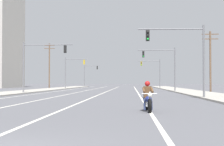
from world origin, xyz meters
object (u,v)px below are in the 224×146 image
at_px(utility_pole_right_far, 210,59).
at_px(utility_pole_left_far, 49,64).
at_px(traffic_signal_mid_right, 164,62).
at_px(traffic_signal_far_left, 89,72).
at_px(traffic_signal_mid_left, 72,68).
at_px(traffic_signal_far_right, 154,69).
at_px(traffic_signal_near_left, 38,59).
at_px(motorcycle_with_rider, 148,99).
at_px(traffic_signal_near_right, 184,49).

bearing_deg(utility_pole_right_far, utility_pole_left_far, 139.69).
distance_m(traffic_signal_mid_right, traffic_signal_far_left, 49.51).
xyz_separation_m(traffic_signal_mid_left, traffic_signal_far_right, (16.51, 6.23, 0.02)).
height_order(traffic_signal_near_left, utility_pole_right_far, utility_pole_right_far).
bearing_deg(motorcycle_with_rider, traffic_signal_near_right, 73.74).
height_order(traffic_signal_near_left, traffic_signal_far_left, same).
distance_m(traffic_signal_far_right, utility_pole_left_far, 22.08).
xyz_separation_m(traffic_signal_mid_right, traffic_signal_far_right, (0.20, 25.29, -0.03)).
bearing_deg(traffic_signal_mid_left, traffic_signal_mid_right, -49.45).
height_order(traffic_signal_near_left, traffic_signal_mid_left, same).
height_order(traffic_signal_mid_right, traffic_signal_far_right, same).
bearing_deg(traffic_signal_near_left, traffic_signal_near_right, -36.63).
xyz_separation_m(traffic_signal_near_right, traffic_signal_mid_right, (0.14, 19.40, -0.02)).
height_order(utility_pole_right_far, utility_pole_left_far, utility_pole_left_far).
xyz_separation_m(motorcycle_with_rider, traffic_signal_mid_right, (3.81, 31.99, 3.53)).
bearing_deg(traffic_signal_near_right, traffic_signal_far_right, 89.56).
bearing_deg(traffic_signal_near_right, utility_pole_left_far, 116.96).
xyz_separation_m(traffic_signal_near_left, utility_pole_left_far, (-5.98, 30.85, 0.94)).
bearing_deg(traffic_signal_near_left, utility_pole_left_far, 100.98).
relative_size(motorcycle_with_rider, traffic_signal_far_right, 0.35).
height_order(motorcycle_with_rider, traffic_signal_mid_left, traffic_signal_mid_left).
distance_m(motorcycle_with_rider, traffic_signal_mid_right, 32.41).
bearing_deg(utility_pole_right_far, traffic_signal_near_right, -108.90).
distance_m(traffic_signal_near_left, traffic_signal_far_left, 54.54).
height_order(traffic_signal_near_left, traffic_signal_far_right, same).
distance_m(motorcycle_with_rider, utility_pole_right_far, 33.11).
bearing_deg(traffic_signal_far_left, traffic_signal_far_right, -52.42).
relative_size(traffic_signal_far_right, utility_pole_left_far, 0.65).
xyz_separation_m(utility_pole_right_far, utility_pole_left_far, (-28.00, 23.75, 0.57)).
relative_size(traffic_signal_near_left, traffic_signal_far_left, 1.00).
bearing_deg(traffic_signal_mid_right, traffic_signal_mid_left, 130.55).
relative_size(motorcycle_with_rider, traffic_signal_mid_left, 0.35).
bearing_deg(utility_pole_right_far, traffic_signal_mid_left, 138.80).
height_order(traffic_signal_mid_left, traffic_signal_far_right, same).
bearing_deg(traffic_signal_near_left, utility_pole_right_far, 17.86).
distance_m(traffic_signal_near_left, utility_pole_right_far, 23.13).
relative_size(traffic_signal_near_right, utility_pole_left_far, 0.65).
xyz_separation_m(traffic_signal_far_right, traffic_signal_far_left, (-16.51, 21.46, -0.03)).
bearing_deg(motorcycle_with_rider, utility_pole_right_far, 72.15).
bearing_deg(traffic_signal_near_right, utility_pole_right_far, 71.10).
xyz_separation_m(motorcycle_with_rider, utility_pole_left_far, (-17.93, 55.04, 4.52)).
xyz_separation_m(traffic_signal_far_right, utility_pole_left_far, (-21.94, -2.23, 1.02)).
xyz_separation_m(traffic_signal_mid_right, utility_pole_right_far, (6.26, -0.70, 0.42)).
bearing_deg(traffic_signal_near_right, traffic_signal_far_left, 103.74).
bearing_deg(traffic_signal_near_right, motorcycle_with_rider, -106.26).
xyz_separation_m(traffic_signal_near_right, traffic_signal_mid_left, (-16.16, 38.46, -0.07)).
bearing_deg(traffic_signal_far_right, traffic_signal_near_right, -90.44).
relative_size(traffic_signal_mid_right, traffic_signal_mid_left, 1.00).
relative_size(traffic_signal_near_right, traffic_signal_near_left, 1.00).
xyz_separation_m(traffic_signal_near_left, traffic_signal_far_right, (15.96, 33.08, -0.08)).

